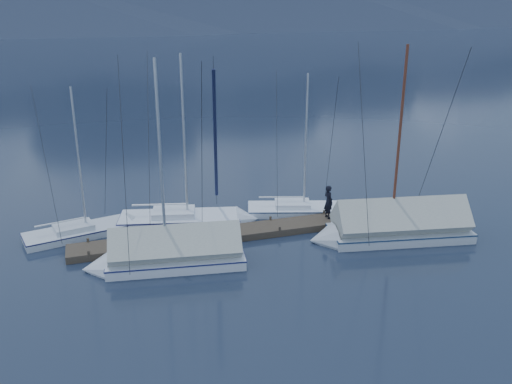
{
  "coord_description": "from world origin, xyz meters",
  "views": [
    {
      "loc": [
        -7.45,
        -21.63,
        10.9
      ],
      "look_at": [
        0.0,
        2.0,
        2.2
      ],
      "focal_mm": 38.0,
      "sensor_mm": 36.0,
      "label": 1
    }
  ],
  "objects_px": {
    "sailboat_open_left": "(95,230)",
    "sailboat_open_right": "(312,210)",
    "sailboat_open_mid": "(198,220)",
    "person": "(328,202)",
    "sailboat_covered_far": "(163,256)",
    "sailboat_covered_near": "(388,229)"
  },
  "relations": [
    {
      "from": "sailboat_open_left",
      "to": "sailboat_covered_far",
      "type": "relative_size",
      "value": 0.82
    },
    {
      "from": "sailboat_open_left",
      "to": "sailboat_covered_far",
      "type": "xyz_separation_m",
      "value": [
        2.72,
        -4.71,
        0.34
      ]
    },
    {
      "from": "sailboat_open_left",
      "to": "sailboat_open_right",
      "type": "bearing_deg",
      "value": -4.03
    },
    {
      "from": "sailboat_open_left",
      "to": "sailboat_covered_near",
      "type": "xyz_separation_m",
      "value": [
        13.56,
        -5.07,
        0.37
      ]
    },
    {
      "from": "sailboat_open_mid",
      "to": "sailboat_open_right",
      "type": "xyz_separation_m",
      "value": [
        6.24,
        -0.5,
        -0.02
      ]
    },
    {
      "from": "sailboat_open_left",
      "to": "sailboat_open_right",
      "type": "xyz_separation_m",
      "value": [
        11.38,
        -0.8,
        0.0
      ]
    },
    {
      "from": "sailboat_open_right",
      "to": "person",
      "type": "distance_m",
      "value": 1.96
    },
    {
      "from": "sailboat_open_mid",
      "to": "person",
      "type": "bearing_deg",
      "value": -18.37
    },
    {
      "from": "sailboat_open_mid",
      "to": "sailboat_open_left",
      "type": "bearing_deg",
      "value": 176.67
    },
    {
      "from": "sailboat_open_right",
      "to": "sailboat_covered_far",
      "type": "xyz_separation_m",
      "value": [
        -8.66,
        -3.91,
        0.33
      ]
    },
    {
      "from": "sailboat_covered_near",
      "to": "sailboat_covered_far",
      "type": "relative_size",
      "value": 1.04
    },
    {
      "from": "sailboat_open_left",
      "to": "person",
      "type": "distance_m",
      "value": 11.88
    },
    {
      "from": "sailboat_open_mid",
      "to": "sailboat_covered_near",
      "type": "xyz_separation_m",
      "value": [
        8.42,
        -4.77,
        0.34
      ]
    },
    {
      "from": "sailboat_open_right",
      "to": "sailboat_covered_far",
      "type": "relative_size",
      "value": 0.85
    },
    {
      "from": "sailboat_open_left",
      "to": "sailboat_covered_near",
      "type": "height_order",
      "value": "sailboat_covered_near"
    },
    {
      "from": "sailboat_open_left",
      "to": "sailboat_open_right",
      "type": "distance_m",
      "value": 11.41
    },
    {
      "from": "sailboat_open_right",
      "to": "sailboat_open_left",
      "type": "bearing_deg",
      "value": 175.97
    },
    {
      "from": "sailboat_open_mid",
      "to": "person",
      "type": "relative_size",
      "value": 5.45
    },
    {
      "from": "sailboat_open_left",
      "to": "sailboat_open_right",
      "type": "height_order",
      "value": "sailboat_open_right"
    },
    {
      "from": "person",
      "to": "sailboat_covered_near",
      "type": "bearing_deg",
      "value": -147.88
    },
    {
      "from": "sailboat_open_left",
      "to": "person",
      "type": "relative_size",
      "value": 4.6
    },
    {
      "from": "sailboat_covered_near",
      "to": "sailboat_covered_far",
      "type": "height_order",
      "value": "sailboat_covered_near"
    }
  ]
}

